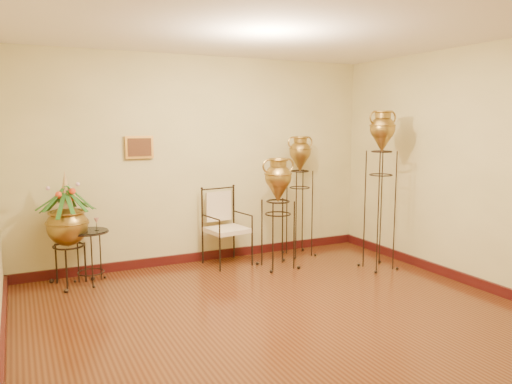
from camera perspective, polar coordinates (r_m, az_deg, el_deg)
name	(u,v)px	position (r m, az deg, el deg)	size (l,w,h in m)	color
ground	(292,324)	(4.95, 4.09, -14.83)	(5.00, 5.00, 0.00)	#572D14
room_shell	(292,143)	(4.57, 4.19, 5.63)	(5.02, 5.02, 2.81)	beige
amphora_tall	(380,188)	(6.67, 14.03, 0.41)	(0.50, 0.50, 2.09)	black
amphora_mid	(300,195)	(7.18, 5.01, -0.35)	(0.43, 0.43, 1.74)	black
amphora_short	(278,213)	(6.58, 2.53, -2.36)	(0.49, 0.49, 1.48)	black
planter_urn	(67,221)	(6.23, -20.79, -3.12)	(0.82, 0.82, 1.39)	black
armchair	(227,227)	(6.75, -3.33, -3.99)	(0.66, 0.62, 1.04)	black
side_table	(90,256)	(6.33, -18.44, -6.91)	(0.57, 0.57, 0.81)	black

